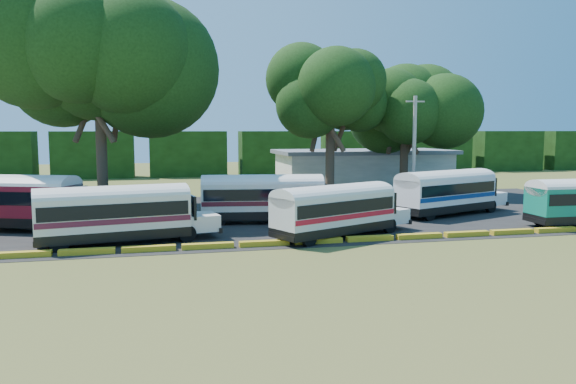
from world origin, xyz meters
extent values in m
plane|color=#47541C|center=(0.00, 0.00, 0.00)|extent=(160.00, 160.00, 0.00)
cube|color=black|center=(1.00, 12.00, 0.01)|extent=(64.00, 24.00, 0.02)
cube|color=gold|center=(-10.50, 1.00, 0.15)|extent=(2.70, 0.45, 0.30)
cube|color=gold|center=(-7.50, 1.00, 0.15)|extent=(2.70, 0.45, 0.30)
cube|color=gold|center=(-4.50, 1.00, 0.15)|extent=(2.70, 0.45, 0.30)
cube|color=gold|center=(-1.50, 1.00, 0.15)|extent=(2.70, 0.45, 0.30)
cube|color=gold|center=(1.50, 1.00, 0.15)|extent=(2.70, 0.45, 0.30)
cube|color=gold|center=(4.50, 1.00, 0.15)|extent=(2.70, 0.45, 0.30)
cube|color=gold|center=(7.50, 1.00, 0.15)|extent=(2.70, 0.45, 0.30)
cube|color=gold|center=(10.50, 1.00, 0.15)|extent=(2.70, 0.45, 0.30)
cube|color=gold|center=(13.50, 1.00, 0.15)|extent=(2.70, 0.45, 0.30)
cube|color=gold|center=(16.50, 1.00, 0.15)|extent=(2.70, 0.45, 0.30)
cube|color=gold|center=(19.50, 1.00, 0.15)|extent=(2.70, 0.45, 0.30)
cube|color=silver|center=(18.00, 30.00, 1.80)|extent=(18.00, 8.00, 3.60)
cube|color=#56575D|center=(18.00, 30.00, 3.80)|extent=(19.00, 9.00, 0.40)
cube|color=black|center=(-12.00, 48.00, 3.00)|extent=(10.00, 4.00, 6.00)
cube|color=black|center=(0.00, 48.00, 3.00)|extent=(10.00, 4.00, 6.00)
cube|color=black|center=(12.00, 48.00, 3.00)|extent=(10.00, 4.00, 6.00)
cube|color=black|center=(24.00, 48.00, 3.00)|extent=(10.00, 4.00, 6.00)
cube|color=black|center=(36.00, 48.00, 3.00)|extent=(10.00, 4.00, 6.00)
cube|color=black|center=(48.00, 48.00, 3.00)|extent=(10.00, 4.00, 6.00)
cube|color=black|center=(60.00, 48.00, 3.00)|extent=(10.00, 4.00, 6.00)
cylinder|color=black|center=(-9.62, 6.79, 0.52)|extent=(1.08, 0.65, 1.05)
cylinder|color=black|center=(-8.82, 8.88, 0.52)|extent=(1.08, 0.65, 1.05)
cube|color=black|center=(-13.03, 9.29, 0.68)|extent=(8.94, 5.50, 0.58)
cube|color=maroon|center=(-13.03, 9.29, 1.92)|extent=(8.94, 5.50, 1.91)
cube|color=black|center=(-13.03, 9.29, 2.15)|extent=(8.65, 5.44, 0.80)
ellipsoid|color=silver|center=(-13.03, 9.29, 2.88)|extent=(8.94, 5.50, 1.18)
cube|color=maroon|center=(-8.14, 7.42, 0.99)|extent=(2.58, 2.82, 0.99)
cube|color=black|center=(-8.76, 7.66, 2.01)|extent=(1.01, 2.30, 1.44)
cube|color=black|center=(-7.31, 7.10, 0.58)|extent=(1.09, 2.46, 0.31)
cylinder|color=black|center=(-2.45, 2.99, 0.48)|extent=(1.00, 0.44, 0.97)
cylinder|color=black|center=(-2.83, 5.03, 0.48)|extent=(1.00, 0.44, 0.97)
cylinder|color=black|center=(-8.93, 1.79, 0.48)|extent=(1.00, 0.44, 0.97)
cylinder|color=black|center=(-9.31, 3.83, 0.48)|extent=(1.00, 0.44, 0.97)
cube|color=black|center=(-6.36, 3.32, 0.63)|extent=(8.26, 3.83, 0.53)
cube|color=white|center=(-6.36, 3.32, 1.78)|extent=(8.26, 3.83, 1.77)
cube|color=black|center=(-6.36, 3.32, 1.99)|extent=(7.95, 3.83, 0.75)
cube|color=maroon|center=(-6.36, 3.32, 1.42)|extent=(8.19, 3.85, 0.29)
ellipsoid|color=silver|center=(-6.36, 3.32, 2.67)|extent=(8.26, 3.83, 1.09)
cube|color=white|center=(-1.59, 4.21, 0.92)|extent=(2.10, 2.41, 0.92)
cube|color=black|center=(-2.19, 4.09, 1.87)|extent=(0.55, 2.22, 1.33)
cube|color=black|center=(-0.78, 4.36, 0.53)|extent=(0.60, 2.37, 0.29)
cube|color=black|center=(-10.22, 2.61, 0.53)|extent=(0.60, 2.37, 0.29)
cylinder|color=black|center=(6.44, 7.05, 0.49)|extent=(1.00, 0.40, 0.98)
cylinder|color=black|center=(6.72, 9.13, 0.49)|extent=(1.00, 0.40, 0.98)
cylinder|color=black|center=(-0.14, 7.94, 0.49)|extent=(1.00, 0.40, 0.98)
cylinder|color=black|center=(0.14, 10.01, 0.49)|extent=(1.00, 0.40, 0.98)
cube|color=black|center=(2.80, 8.60, 0.64)|extent=(8.27, 3.49, 0.54)
cube|color=silver|center=(2.80, 8.60, 1.79)|extent=(8.27, 3.49, 1.79)
cube|color=black|center=(2.80, 8.60, 2.01)|extent=(7.96, 3.51, 0.75)
cube|color=#5A171E|center=(2.80, 8.60, 1.44)|extent=(8.19, 3.52, 0.29)
ellipsoid|color=silver|center=(2.80, 8.60, 2.69)|extent=(8.27, 3.49, 1.10)
cube|color=silver|center=(7.65, 7.95, 0.93)|extent=(2.03, 2.37, 0.93)
cube|color=black|center=(7.04, 8.03, 1.88)|extent=(0.45, 2.25, 1.34)
cube|color=black|center=(8.47, 7.84, 0.54)|extent=(0.49, 2.40, 0.29)
cube|color=black|center=(-1.12, 9.13, 0.54)|extent=(0.49, 2.40, 0.29)
cylinder|color=black|center=(9.55, 3.01, 0.46)|extent=(0.95, 0.62, 0.93)
cylinder|color=black|center=(8.71, 4.81, 0.46)|extent=(0.95, 0.62, 0.93)
cylinder|color=black|center=(3.82, 0.36, 0.46)|extent=(0.95, 0.62, 0.93)
cylinder|color=black|center=(2.98, 2.17, 0.46)|extent=(0.95, 0.62, 0.93)
cube|color=black|center=(5.84, 2.39, 0.60)|extent=(7.88, 5.30, 0.51)
cube|color=silver|center=(5.84, 2.39, 1.70)|extent=(7.88, 5.30, 1.70)
cube|color=black|center=(5.84, 2.39, 1.91)|extent=(7.63, 5.22, 0.71)
cube|color=red|center=(5.84, 2.39, 1.36)|extent=(7.83, 5.30, 0.28)
ellipsoid|color=silver|center=(5.84, 2.39, 2.55)|extent=(7.88, 5.30, 1.04)
cube|color=silver|center=(10.06, 4.34, 0.88)|extent=(2.37, 2.55, 0.88)
cube|color=black|center=(9.53, 4.09, 1.79)|extent=(1.02, 2.00, 1.27)
cube|color=black|center=(10.77, 4.67, 0.51)|extent=(1.10, 2.13, 0.28)
cube|color=black|center=(2.43, 0.82, 0.51)|extent=(1.10, 2.13, 0.28)
cylinder|color=black|center=(20.32, 9.13, 0.50)|extent=(1.03, 0.62, 0.99)
cylinder|color=black|center=(19.54, 11.11, 0.50)|extent=(1.03, 0.62, 0.99)
cylinder|color=black|center=(14.04, 6.65, 0.50)|extent=(1.03, 0.62, 0.99)
cylinder|color=black|center=(13.26, 8.63, 0.50)|extent=(1.03, 0.62, 0.99)
cube|color=black|center=(16.33, 8.70, 0.65)|extent=(8.49, 5.30, 0.55)
cube|color=white|center=(16.33, 8.70, 1.82)|extent=(8.49, 5.30, 1.82)
cube|color=black|center=(16.33, 8.70, 2.04)|extent=(8.21, 5.24, 0.76)
cube|color=navy|center=(16.33, 8.70, 1.46)|extent=(8.43, 5.31, 0.30)
ellipsoid|color=silver|center=(16.33, 8.70, 2.73)|extent=(8.49, 5.30, 1.12)
cube|color=white|center=(20.95, 10.52, 0.94)|extent=(2.47, 2.69, 0.94)
cube|color=black|center=(20.37, 10.29, 1.91)|extent=(0.98, 2.18, 1.36)
cube|color=black|center=(21.74, 10.83, 0.55)|extent=(1.06, 2.33, 0.30)
cube|color=black|center=(12.58, 7.22, 0.55)|extent=(1.06, 2.33, 0.30)
cylinder|color=black|center=(20.22, 1.52, 0.47)|extent=(0.94, 0.28, 0.93)
cylinder|color=black|center=(20.26, 3.51, 0.47)|extent=(0.94, 0.28, 0.93)
cube|color=black|center=(19.17, 2.54, 0.51)|extent=(0.21, 2.29, 0.28)
cylinder|color=#39251C|center=(-8.03, 16.05, 4.05)|extent=(0.80, 0.80, 8.09)
cylinder|color=#39251C|center=(-6.81, 16.50, 7.51)|extent=(1.41, 2.88, 4.60)
cylinder|color=#39251C|center=(-9.03, 16.89, 7.51)|extent=(2.21, 2.51, 4.60)
cylinder|color=#39251C|center=(-8.26, 14.77, 7.51)|extent=(2.94, 0.94, 4.60)
ellipsoid|color=black|center=(-8.03, 16.05, 11.77)|extent=(13.46, 13.46, 9.87)
cylinder|color=#39251C|center=(10.94, 19.60, 3.31)|extent=(0.80, 0.80, 6.61)
cylinder|color=#39251C|center=(12.16, 20.04, 6.14)|extent=(1.25, 2.45, 3.80)
cylinder|color=#39251C|center=(9.95, 20.43, 6.14)|extent=(1.91, 2.16, 3.80)
cylinder|color=#39251C|center=(10.72, 18.32, 6.14)|extent=(2.49, 0.86, 3.80)
ellipsoid|color=black|center=(10.94, 19.60, 9.71)|extent=(8.74, 8.74, 6.41)
cylinder|color=#39251C|center=(19.31, 22.36, 3.00)|extent=(0.80, 0.80, 6.00)
cylinder|color=#39251C|center=(20.53, 22.81, 5.57)|extent=(1.19, 2.27, 3.47)
cylinder|color=#39251C|center=(18.32, 23.20, 5.57)|extent=(1.79, 2.01, 3.47)
cylinder|color=#39251C|center=(19.09, 21.08, 5.57)|extent=(2.30, 0.83, 3.47)
ellipsoid|color=black|center=(19.31, 22.36, 8.86)|extent=(9.84, 9.84, 7.22)
cylinder|color=gray|center=(16.35, 14.07, 4.46)|extent=(0.30, 0.30, 8.91)
cube|color=gray|center=(16.35, 14.07, 8.47)|extent=(1.60, 0.12, 0.12)
camera|label=1|loc=(-3.93, -28.03, 6.21)|focal=35.00mm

